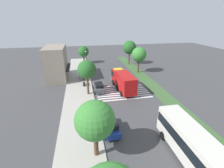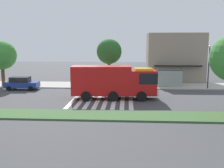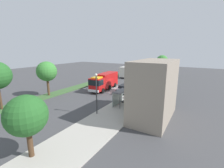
{
  "view_description": "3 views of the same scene",
  "coord_description": "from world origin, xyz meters",
  "views": [
    {
      "loc": [
        -29.19,
        7.74,
        13.94
      ],
      "look_at": [
        0.98,
        1.82,
        1.23
      ],
      "focal_mm": 25.6,
      "sensor_mm": 36.0,
      "label": 1
    },
    {
      "loc": [
        2.02,
        -27.95,
        6.07
      ],
      "look_at": [
        0.25,
        1.64,
        1.37
      ],
      "focal_mm": 40.0,
      "sensor_mm": 36.0,
      "label": 2
    },
    {
      "loc": [
        29.82,
        18.85,
        9.25
      ],
      "look_at": [
        1.05,
        1.89,
        1.65
      ],
      "focal_mm": 24.55,
      "sensor_mm": 36.0,
      "label": 3
    }
  ],
  "objects": [
    {
      "name": "ground_plane",
      "position": [
        0.0,
        0.0,
        0.0
      ],
      "size": [
        120.0,
        120.0,
        0.0
      ],
      "primitive_type": "plane",
      "color": "#424244"
    },
    {
      "name": "sidewalk",
      "position": [
        0.0,
        8.63,
        0.07
      ],
      "size": [
        60.0,
        5.55,
        0.14
      ],
      "primitive_type": "cube",
      "color": "#ADA89E",
      "rests_on": "ground_plane"
    },
    {
      "name": "median_strip",
      "position": [
        0.0,
        -7.36,
        0.07
      ],
      "size": [
        60.0,
        3.0,
        0.14
      ],
      "primitive_type": "cube",
      "color": "#3D6033",
      "rests_on": "ground_plane"
    },
    {
      "name": "crosswalk",
      "position": [
        -0.67,
        0.0,
        0.01
      ],
      "size": [
        6.75,
        10.54,
        0.01
      ],
      "color": "silver",
      "rests_on": "ground_plane"
    },
    {
      "name": "fire_truck",
      "position": [
        0.78,
        -0.41,
        2.07
      ],
      "size": [
        9.66,
        3.3,
        3.73
      ],
      "rotation": [
        0.0,
        0.0,
        0.06
      ],
      "color": "#B71414",
      "rests_on": "ground_plane"
    },
    {
      "name": "parked_car_mid",
      "position": [
        -12.23,
        4.66,
        0.9
      ],
      "size": [
        4.5,
        2.22,
        1.76
      ],
      "rotation": [
        0.0,
        0.0,
        0.04
      ],
      "color": "navy",
      "rests_on": "ground_plane"
    },
    {
      "name": "parked_car_east",
      "position": [
        0.79,
        4.66,
        0.88
      ],
      "size": [
        4.56,
        2.22,
        1.7
      ],
      "rotation": [
        0.0,
        0.0,
        0.05
      ],
      "color": "#474C51",
      "rests_on": "ground_plane"
    },
    {
      "name": "bus_stop_shelter",
      "position": [
        8.04,
        7.47,
        1.89
      ],
      "size": [
        3.5,
        1.4,
        2.46
      ],
      "color": "#4C4C51",
      "rests_on": "sidewalk"
    },
    {
      "name": "bench_near_shelter",
      "position": [
        4.04,
        7.45,
        0.59
      ],
      "size": [
        1.6,
        0.5,
        0.9
      ],
      "color": "black",
      "rests_on": "sidewalk"
    },
    {
      "name": "street_lamp",
      "position": [
        13.1,
        6.46,
        3.63
      ],
      "size": [
        0.36,
        0.36,
        5.88
      ],
      "color": "#2D2D30",
      "rests_on": "sidewalk"
    },
    {
      "name": "storefront_building",
      "position": [
        9.91,
        13.67,
        3.94
      ],
      "size": [
        9.09,
        5.34,
        7.88
      ],
      "color": "gray",
      "rests_on": "ground_plane"
    },
    {
      "name": "sidewalk_tree_west",
      "position": [
        -15.87,
        6.86,
        4.54
      ],
      "size": [
        4.11,
        4.11,
        6.49
      ],
      "color": "#513823",
      "rests_on": "sidewalk"
    },
    {
      "name": "sidewalk_tree_center",
      "position": [
        -0.46,
        6.86,
        5.07
      ],
      "size": [
        3.48,
        3.48,
        6.72
      ],
      "color": "#513823",
      "rests_on": "sidewalk"
    }
  ]
}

